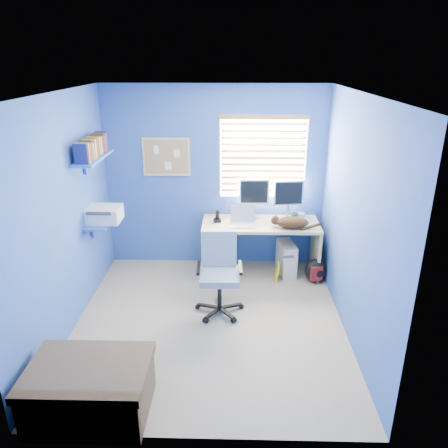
{
  "coord_description": "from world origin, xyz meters",
  "views": [
    {
      "loc": [
        0.27,
        -4.19,
        2.83
      ],
      "look_at": [
        0.15,
        0.65,
        0.95
      ],
      "focal_mm": 35.0,
      "sensor_mm": 36.0,
      "label": 1
    }
  ],
  "objects_px": {
    "laptop": "(243,217)",
    "desk": "(260,248)",
    "office_chair": "(220,284)",
    "cat": "(293,223)",
    "tower_pc": "(286,258)"
  },
  "relations": [
    {
      "from": "desk",
      "to": "laptop",
      "type": "distance_m",
      "value": 0.55
    },
    {
      "from": "desk",
      "to": "office_chair",
      "type": "relative_size",
      "value": 1.66
    },
    {
      "from": "cat",
      "to": "office_chair",
      "type": "height_order",
      "value": "office_chair"
    },
    {
      "from": "desk",
      "to": "cat",
      "type": "distance_m",
      "value": 0.62
    },
    {
      "from": "laptop",
      "to": "tower_pc",
      "type": "height_order",
      "value": "laptop"
    },
    {
      "from": "laptop",
      "to": "cat",
      "type": "distance_m",
      "value": 0.65
    },
    {
      "from": "desk",
      "to": "office_chair",
      "type": "xyz_separation_m",
      "value": [
        -0.52,
        -0.98,
        -0.02
      ]
    },
    {
      "from": "tower_pc",
      "to": "office_chair",
      "type": "bearing_deg",
      "value": -141.5
    },
    {
      "from": "cat",
      "to": "office_chair",
      "type": "relative_size",
      "value": 0.45
    },
    {
      "from": "laptop",
      "to": "desk",
      "type": "bearing_deg",
      "value": 23.28
    },
    {
      "from": "desk",
      "to": "cat",
      "type": "relative_size",
      "value": 3.69
    },
    {
      "from": "laptop",
      "to": "office_chair",
      "type": "height_order",
      "value": "laptop"
    },
    {
      "from": "office_chair",
      "to": "laptop",
      "type": "bearing_deg",
      "value": 72.7
    },
    {
      "from": "desk",
      "to": "laptop",
      "type": "height_order",
      "value": "laptop"
    },
    {
      "from": "desk",
      "to": "office_chair",
      "type": "height_order",
      "value": "office_chair"
    }
  ]
}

